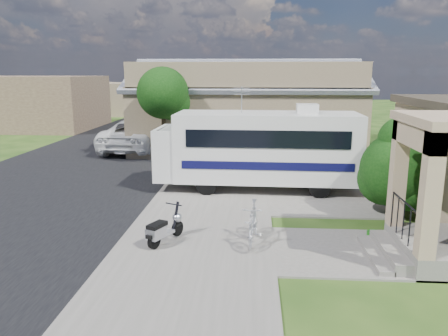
# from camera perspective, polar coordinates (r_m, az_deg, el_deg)

# --- Properties ---
(ground) EXTENTS (120.00, 120.00, 0.00)m
(ground) POSITION_cam_1_polar(r_m,az_deg,el_deg) (12.01, 1.56, -8.69)
(ground) COLOR #1B3B0F
(street_slab) EXTENTS (9.00, 80.00, 0.02)m
(street_slab) POSITION_cam_1_polar(r_m,az_deg,el_deg) (23.05, -16.26, 1.15)
(street_slab) COLOR black
(street_slab) RESTS_ON ground
(sidewalk_slab) EXTENTS (4.00, 80.00, 0.06)m
(sidewalk_slab) POSITION_cam_1_polar(r_m,az_deg,el_deg) (21.67, 0.08, 1.01)
(sidewalk_slab) COLOR #67635C
(sidewalk_slab) RESTS_ON ground
(driveway_slab) EXTENTS (7.00, 6.00, 0.05)m
(driveway_slab) POSITION_cam_1_polar(r_m,az_deg,el_deg) (16.31, 7.54, -2.97)
(driveway_slab) COLOR #67635C
(driveway_slab) RESTS_ON ground
(walk_slab) EXTENTS (4.00, 3.00, 0.05)m
(walk_slab) POSITION_cam_1_polar(r_m,az_deg,el_deg) (11.35, 16.89, -10.42)
(walk_slab) COLOR #67635C
(walk_slab) RESTS_ON ground
(warehouse) EXTENTS (12.50, 8.40, 5.04)m
(warehouse) POSITION_cam_1_polar(r_m,az_deg,el_deg) (25.27, 2.99, 7.12)
(warehouse) COLOR #77634A
(warehouse) RESTS_ON ground
(distant_bldg_far) EXTENTS (10.00, 8.00, 4.00)m
(distant_bldg_far) POSITION_cam_1_polar(r_m,az_deg,el_deg) (37.58, -23.90, 7.85)
(distant_bldg_far) COLOR brown
(distant_bldg_far) RESTS_ON ground
(distant_bldg_near) EXTENTS (8.00, 7.00, 3.20)m
(distant_bldg_near) POSITION_cam_1_polar(r_m,az_deg,el_deg) (47.84, -15.00, 8.77)
(distant_bldg_near) COLOR #77634A
(distant_bldg_near) RESTS_ON ground
(street_tree_a) EXTENTS (2.44, 2.40, 4.58)m
(street_tree_a) POSITION_cam_1_polar(r_m,az_deg,el_deg) (20.70, -7.68, 9.35)
(street_tree_a) COLOR black
(street_tree_a) RESTS_ON ground
(street_tree_b) EXTENTS (2.44, 2.40, 4.73)m
(street_tree_b) POSITION_cam_1_polar(r_m,az_deg,el_deg) (30.54, -3.86, 10.67)
(street_tree_b) COLOR black
(street_tree_b) RESTS_ON ground
(street_tree_c) EXTENTS (2.44, 2.40, 4.42)m
(street_tree_c) POSITION_cam_1_polar(r_m,az_deg,el_deg) (39.48, -2.05, 10.68)
(street_tree_c) COLOR black
(street_tree_c) RESTS_ON ground
(motorhome) EXTENTS (7.40, 2.53, 3.77)m
(motorhome) POSITION_cam_1_polar(r_m,az_deg,el_deg) (16.15, 4.61, 2.74)
(motorhome) COLOR silver
(motorhome) RESTS_ON ground
(shrub) EXTENTS (2.50, 2.39, 3.07)m
(shrub) POSITION_cam_1_polar(r_m,az_deg,el_deg) (14.04, 22.10, 0.19)
(shrub) COLOR black
(shrub) RESTS_ON ground
(scooter) EXTENTS (0.80, 1.35, 0.94)m
(scooter) POSITION_cam_1_polar(r_m,az_deg,el_deg) (11.27, -7.90, -7.95)
(scooter) COLOR black
(scooter) RESTS_ON ground
(bicycle) EXTENTS (0.65, 1.81, 1.06)m
(bicycle) POSITION_cam_1_polar(r_m,az_deg,el_deg) (11.20, 3.77, -7.41)
(bicycle) COLOR #B7B7C0
(bicycle) RESTS_ON ground
(pickup_truck) EXTENTS (3.40, 6.58, 1.77)m
(pickup_truck) POSITION_cam_1_polar(r_m,az_deg,el_deg) (25.04, -10.94, 4.33)
(pickup_truck) COLOR white
(pickup_truck) RESTS_ON ground
(van) EXTENTS (2.49, 5.78, 1.66)m
(van) POSITION_cam_1_polar(r_m,az_deg,el_deg) (32.17, -8.13, 6.09)
(van) COLOR white
(van) RESTS_ON ground
(garden_hose) EXTENTS (0.38, 0.38, 0.17)m
(garden_hose) POSITION_cam_1_polar(r_m,az_deg,el_deg) (12.37, 19.00, -8.34)
(garden_hose) COLOR #176313
(garden_hose) RESTS_ON ground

